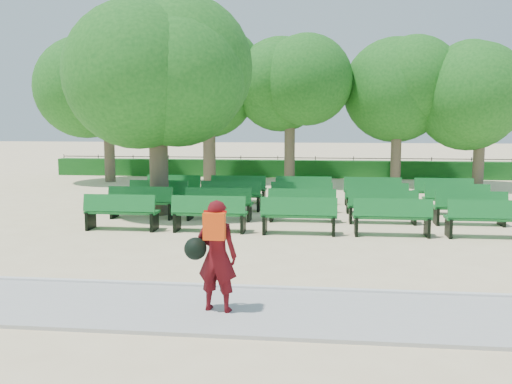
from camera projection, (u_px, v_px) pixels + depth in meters
ground at (273, 226)px, 16.27m from camera, size 120.00×120.00×0.00m
paving at (231, 310)px, 8.97m from camera, size 30.00×2.20×0.06m
curb at (242, 288)px, 10.10m from camera, size 30.00×0.12×0.10m
hedge at (296, 169)px, 30.00m from camera, size 26.00×0.70×0.90m
fence at (296, 177)px, 30.45m from camera, size 26.00×0.10×1.02m
tree_line at (292, 186)px, 26.12m from camera, size 21.80×6.80×7.04m
bench_array at (302, 213)px, 17.88m from camera, size 2.03×0.72×1.26m
tree_among at (157, 64)px, 17.66m from camera, size 4.90×4.90×6.96m
person at (215, 254)px, 8.76m from camera, size 0.85×0.54×1.74m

